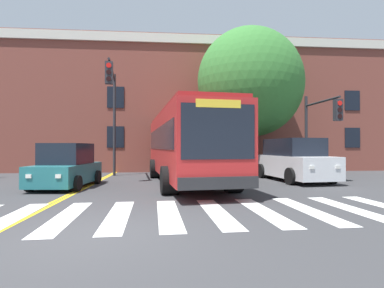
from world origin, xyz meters
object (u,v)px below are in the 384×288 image
object	(u,v)px
city_bus	(185,144)
traffic_light_near_corner	(320,122)
traffic_light_overhead	(112,101)
car_teal_near_lane	(67,167)
car_white_far_lane	(293,160)
street_tree_curbside_large	(251,83)

from	to	relation	value
city_bus	traffic_light_near_corner	world-z (taller)	traffic_light_near_corner
city_bus	traffic_light_overhead	size ratio (longest dim) A/B	1.89
car_teal_near_lane	car_white_far_lane	size ratio (longest dim) A/B	0.78
traffic_light_overhead	car_white_far_lane	bearing A→B (deg)	-10.06
car_teal_near_lane	traffic_light_overhead	distance (m)	4.74
city_bus	traffic_light_near_corner	bearing A→B (deg)	6.36
city_bus	traffic_light_near_corner	distance (m)	7.14
street_tree_curbside_large	car_white_far_lane	bearing A→B (deg)	-70.54
car_teal_near_lane	traffic_light_overhead	xyz separation A→B (m)	(1.29, 3.20, 3.26)
city_bus	traffic_light_overhead	bearing A→B (deg)	150.96
car_white_far_lane	street_tree_curbside_large	size ratio (longest dim) A/B	0.58
city_bus	street_tree_curbside_large	xyz separation A→B (m)	(4.25, 3.79, 3.75)
traffic_light_near_corner	car_white_far_lane	bearing A→B (deg)	-167.82
city_bus	car_teal_near_lane	bearing A→B (deg)	-167.23
car_teal_near_lane	street_tree_curbside_large	bearing A→B (deg)	28.02
car_teal_near_lane	traffic_light_overhead	bearing A→B (deg)	68.01
car_white_far_lane	traffic_light_overhead	xyz separation A→B (m)	(-9.15, 1.62, 3.09)
car_teal_near_lane	car_white_far_lane	distance (m)	10.56
car_teal_near_lane	traffic_light_near_corner	distance (m)	12.35
traffic_light_near_corner	street_tree_curbside_large	xyz separation A→B (m)	(-2.76, 3.01, 2.62)
car_white_far_lane	traffic_light_overhead	bearing A→B (deg)	169.94
car_white_far_lane	traffic_light_near_corner	world-z (taller)	traffic_light_near_corner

